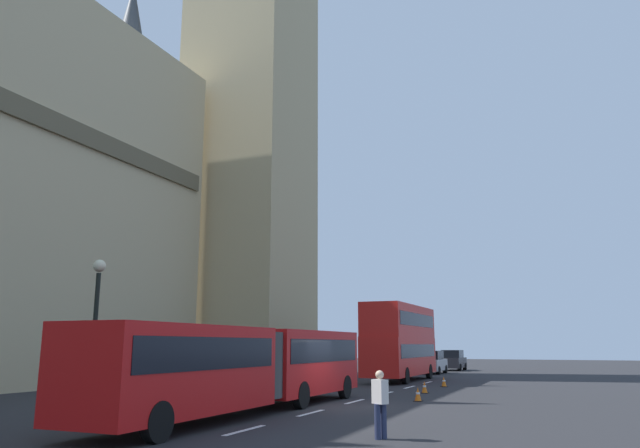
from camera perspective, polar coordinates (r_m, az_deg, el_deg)
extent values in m
plane|color=#262628|center=(23.92, 1.64, -17.17)|extent=(160.00, 160.00, 0.00)
cube|color=silver|center=(17.51, -7.29, -19.13)|extent=(2.20, 0.16, 0.01)
cube|color=silver|center=(21.60, -0.90, -17.76)|extent=(2.20, 0.16, 0.01)
cube|color=silver|center=(25.86, 3.37, -16.72)|extent=(2.20, 0.16, 0.01)
cube|color=silver|center=(30.22, 6.39, -15.92)|extent=(2.20, 0.16, 0.01)
cube|color=silver|center=(34.64, 8.62, -15.30)|extent=(2.20, 0.16, 0.01)
cube|color=silver|center=(39.11, 10.34, -14.80)|extent=(2.20, 0.16, 0.01)
cube|color=tan|center=(55.94, -6.54, 16.39)|extent=(9.03, 9.03, 56.98)
cone|color=#383D42|center=(48.91, -17.71, 18.26)|extent=(2.40, 2.40, 6.01)
cube|color=red|center=(25.36, -2.02, -13.11)|extent=(7.54, 2.50, 2.50)
cube|color=black|center=(25.35, -2.01, -12.10)|extent=(6.94, 2.54, 0.90)
cube|color=red|center=(18.04, -13.62, -13.44)|extent=(7.54, 2.50, 2.50)
cube|color=black|center=(18.03, -13.55, -12.01)|extent=(6.94, 2.54, 0.90)
cylinder|color=#3F3F3F|center=(21.60, -6.84, -13.31)|extent=(2.38, 2.38, 2.25)
cylinder|color=black|center=(27.21, 2.40, -15.43)|extent=(1.00, 0.30, 1.00)
cylinder|color=black|center=(22.90, -1.84, -16.16)|extent=(1.00, 0.30, 1.00)
cylinder|color=black|center=(15.65, -15.46, -17.91)|extent=(1.00, 0.30, 1.00)
cube|color=red|center=(40.65, 7.81, -12.50)|extent=(10.20, 2.50, 2.40)
cube|color=black|center=(40.65, 7.79, -12.01)|extent=(9.18, 2.54, 0.84)
cube|color=red|center=(40.67, 7.72, -9.33)|extent=(10.00, 2.50, 2.10)
cube|color=black|center=(40.68, 7.72, -9.19)|extent=(9.18, 2.54, 0.84)
cylinder|color=black|center=(43.59, 10.47, -13.79)|extent=(1.00, 0.30, 1.00)
cylinder|color=black|center=(37.25, 8.23, -14.28)|extent=(1.00, 0.30, 1.00)
cube|color=#B7B7BC|center=(51.06, 10.72, -13.21)|extent=(4.40, 1.80, 0.90)
cube|color=black|center=(50.84, 10.64, -12.31)|extent=(2.46, 1.66, 0.70)
cylinder|color=black|center=(52.28, 11.97, -13.53)|extent=(0.64, 0.30, 0.64)
cylinder|color=black|center=(49.53, 11.33, -13.68)|extent=(0.64, 0.30, 0.64)
cube|color=black|center=(57.70, 12.72, -12.91)|extent=(4.40, 1.80, 0.90)
cube|color=black|center=(57.49, 12.65, -12.13)|extent=(2.46, 1.66, 0.70)
cylinder|color=black|center=(58.96, 13.78, -13.20)|extent=(0.64, 0.30, 0.64)
cylinder|color=black|center=(56.19, 13.31, -13.32)|extent=(0.64, 0.30, 0.64)
cube|color=black|center=(26.26, 9.45, -16.49)|extent=(0.36, 0.36, 0.03)
cone|color=orange|center=(26.23, 9.42, -15.86)|extent=(0.28, 0.28, 0.55)
cylinder|color=white|center=(26.23, 9.42, -15.80)|extent=(0.17, 0.17, 0.08)
cube|color=black|center=(30.57, 10.06, -15.75)|extent=(0.36, 0.36, 0.03)
cone|color=orange|center=(30.55, 10.04, -15.21)|extent=(0.28, 0.28, 0.55)
cylinder|color=white|center=(30.55, 10.04, -15.16)|extent=(0.17, 0.17, 0.08)
cube|color=black|center=(35.39, 11.88, -15.09)|extent=(0.36, 0.36, 0.03)
cone|color=orange|center=(35.37, 11.86, -14.62)|extent=(0.28, 0.28, 0.55)
cylinder|color=white|center=(35.37, 11.86, -14.58)|extent=(0.17, 0.17, 0.08)
cylinder|color=black|center=(22.09, -21.44, -16.48)|extent=(0.32, 0.32, 0.30)
cylinder|color=black|center=(21.99, -21.00, -10.65)|extent=(0.16, 0.16, 4.80)
sphere|color=beige|center=(22.15, -20.51, -3.80)|extent=(0.44, 0.44, 0.44)
cylinder|color=#262D4C|center=(15.81, 5.57, -18.45)|extent=(0.16, 0.16, 0.86)
cylinder|color=#262D4C|center=(15.93, 6.15, -18.38)|extent=(0.16, 0.16, 0.86)
cube|color=silver|center=(15.80, 5.81, -15.79)|extent=(0.42, 0.47, 0.60)
sphere|color=beige|center=(15.77, 5.77, -14.27)|extent=(0.22, 0.22, 0.22)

